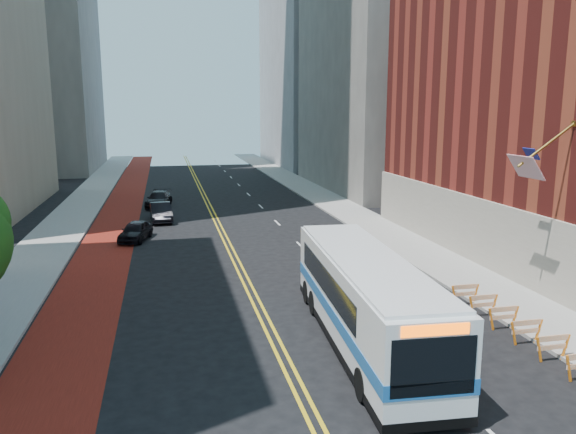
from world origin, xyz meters
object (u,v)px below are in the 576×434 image
(car_a, at_px, (136,231))
(car_c, at_px, (159,199))
(transit_bus, at_px, (364,298))
(car_b, at_px, (161,212))

(car_a, bearing_deg, car_c, 99.07)
(car_a, bearing_deg, transit_bus, -49.36)
(car_a, bearing_deg, car_b, 90.89)
(car_a, height_order, car_c, car_c)
(car_a, relative_size, car_c, 0.81)
(car_a, distance_m, car_b, 6.96)
(car_b, bearing_deg, car_c, 87.37)
(car_a, xyz_separation_m, car_b, (1.74, 6.74, 0.07))
(transit_bus, distance_m, car_c, 35.20)
(car_a, distance_m, car_c, 13.97)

